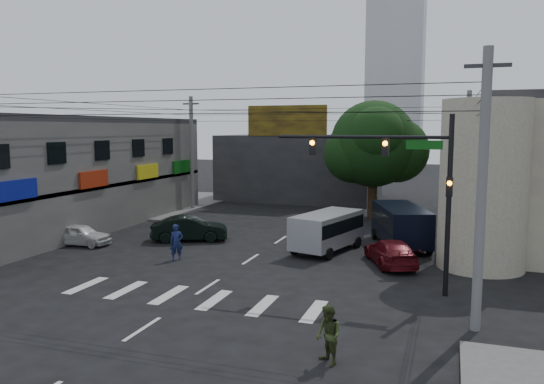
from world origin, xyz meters
The scene contains 19 objects.
ground centered at (0.00, 0.00, 0.00)m, with size 160.00×160.00×0.00m, color black.
sidewalk_far_left centered at (-18.00, 18.00, 0.07)m, with size 16.00×16.00×0.15m, color #514F4C.
building_left centered at (-18.00, 6.00, 3.50)m, with size 14.00×24.00×7.00m, color #4C4946.
corner_column centered at (11.00, 4.00, 4.00)m, with size 4.00×4.00×8.00m, color gray.
building_far centered at (-4.00, 26.00, 3.00)m, with size 14.00×10.00×6.00m, color #232326.
billboard centered at (-4.00, 21.10, 7.30)m, with size 7.00×0.30×2.60m, color olive.
tower_distant centered at (0.00, 70.00, 22.00)m, with size 9.00×9.00×44.00m, color silver.
street_tree centered at (4.00, 17.00, 5.47)m, with size 6.40×6.40×8.70m.
traffic_gantry centered at (7.82, -1.00, 4.83)m, with size 7.10×0.35×7.20m.
utility_pole_near_right centered at (10.50, -4.50, 4.60)m, with size 0.32×0.32×9.20m, color #59595B.
utility_pole_far_left centered at (-10.50, 16.00, 4.60)m, with size 0.32×0.32×9.20m, color #59595B.
utility_pole_far_right centered at (10.50, 16.00, 4.60)m, with size 0.32×0.32×9.20m, color #59595B.
dark_sedan centered at (-5.05, 5.03, 0.73)m, with size 4.70×3.20×1.47m, color black.
white_compact centered at (-10.42, 1.96, 0.61)m, with size 3.63×1.63×1.21m, color silver.
maroon_sedan centered at (6.89, 3.15, 0.63)m, with size 3.35×4.71×1.27m, color #510B11.
silver_minivan centered at (3.29, 4.99, 1.05)m, with size 3.28×5.24×2.09m, color #A1A2A8, non-canonical shape.
navy_van centered at (6.94, 7.56, 1.14)m, with size 3.93×6.09×2.28m, color black, non-canonical shape.
traffic_officer centered at (-3.49, 0.65, 0.92)m, with size 0.80×0.76×1.83m, color #151D4A.
pedestrian_olive centered at (6.45, -8.60, 0.85)m, with size 1.04×1.05×1.71m, color #303D1C.
Camera 1 is at (9.56, -22.67, 6.65)m, focal length 35.00 mm.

